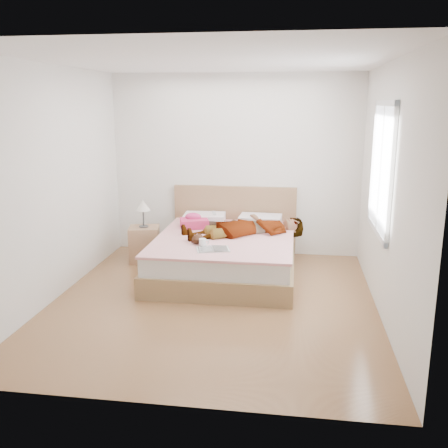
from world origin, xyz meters
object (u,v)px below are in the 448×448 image
phone (214,213)px  nightstand (144,241)px  plush_toy (198,239)px  coffee_mug (203,242)px  woman (247,224)px  magazine (213,249)px  towel (194,222)px  bed (226,252)px

phone → nightstand: nightstand is taller
phone → plush_toy: 1.01m
nightstand → coffee_mug: bearing=-41.0°
woman → magazine: size_ratio=3.89×
woman → coffee_mug: bearing=-59.7°
coffee_mug → nightstand: nightstand is taller
towel → plush_toy: 0.83m
bed → towel: (-0.49, 0.34, 0.31)m
woman → bed: bearing=-87.0°
phone → nightstand: bearing=167.3°
phone → plush_toy: phone is taller
bed → towel: bearing=145.4°
woman → plush_toy: 0.81m
bed → towel: bed is taller
woman → coffee_mug: woman is taller
woman → towel: woman is taller
woman → magazine: woman is taller
woman → towel: 0.77m
magazine → bed: bearing=85.3°
towel → coffee_mug: (0.29, -0.91, -0.03)m
phone → coffee_mug: 1.13m
towel → magazine: bearing=-67.2°
phone → plush_toy: (-0.04, -1.01, -0.11)m
magazine → plush_toy: 0.34m
bed → plush_toy: size_ratio=9.87×
magazine → coffee_mug: bearing=138.6°
bed → towel: 0.68m
nightstand → woman: bearing=-5.9°
phone → coffee_mug: (0.05, -1.12, -0.12)m
magazine → nightstand: (-1.14, 1.00, -0.23)m
woman → magazine: bearing=-47.6°
woman → towel: bearing=-131.9°
woman → nightstand: bearing=-123.3°
bed → magazine: bed is taller
phone → plush_toy: size_ratio=0.41×
phone → towel: towel is taller
plush_toy → nightstand: nightstand is taller
magazine → nightstand: nightstand is taller
coffee_mug → plush_toy: plush_toy is taller
towel → coffee_mug: bearing=-72.2°
phone → plush_toy: bearing=-119.7°
woman → phone: 0.64m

